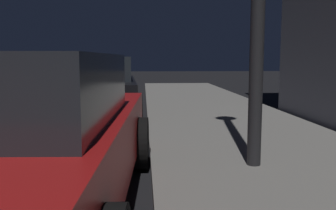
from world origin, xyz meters
The scene contains 2 objects.
car_red centered at (2.85, 2.23, 0.71)m, with size 2.27×4.68×1.43m.
car_black centered at (2.85, 8.10, 0.70)m, with size 2.11×4.14×1.43m.
Camera 1 is at (3.92, -1.00, 1.39)m, focal length 40.35 mm.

